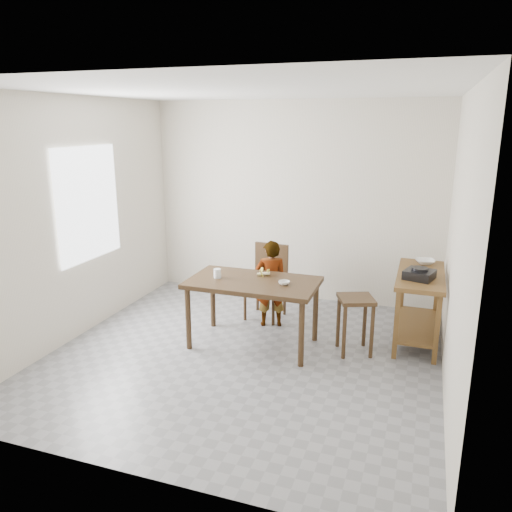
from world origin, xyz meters
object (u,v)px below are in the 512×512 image
(stool, at_px, (355,325))
(child, at_px, (271,284))
(dining_table, at_px, (253,313))
(prep_counter, at_px, (418,307))
(dining_chair, at_px, (265,283))

(stool, bearing_deg, child, 158.75)
(dining_table, xyz_separation_m, prep_counter, (1.72, 0.70, 0.03))
(child, xyz_separation_m, dining_chair, (-0.14, 0.21, -0.07))
(dining_table, relative_size, prep_counter, 1.17)
(dining_table, relative_size, child, 1.31)
(dining_table, distance_m, stool, 1.11)
(dining_table, bearing_deg, dining_chair, 98.45)
(child, height_order, stool, child)
(prep_counter, height_order, stool, prep_counter)
(child, bearing_deg, dining_table, 66.67)
(dining_chair, bearing_deg, prep_counter, 2.26)
(prep_counter, relative_size, stool, 1.91)
(prep_counter, bearing_deg, child, -176.25)
(prep_counter, bearing_deg, dining_chair, 176.78)
(prep_counter, bearing_deg, dining_table, -157.85)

